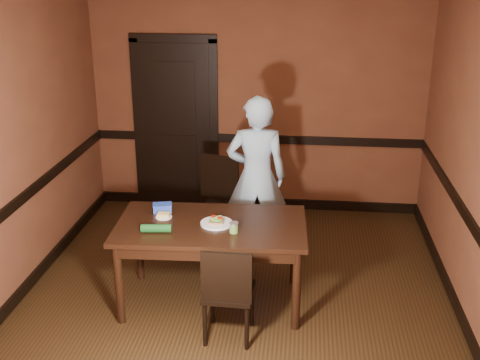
% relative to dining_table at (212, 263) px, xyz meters
% --- Properties ---
extents(floor, '(4.00, 4.50, 0.01)m').
position_rel_dining_table_xyz_m(floor, '(0.21, 0.06, -0.39)').
color(floor, black).
rests_on(floor, ground).
extents(wall_back, '(4.00, 0.02, 2.70)m').
position_rel_dining_table_xyz_m(wall_back, '(0.21, 2.31, 0.96)').
color(wall_back, brown).
rests_on(wall_back, ground).
extents(wall_front, '(4.00, 0.02, 2.70)m').
position_rel_dining_table_xyz_m(wall_front, '(0.21, -2.19, 0.96)').
color(wall_front, brown).
rests_on(wall_front, ground).
extents(wall_left, '(0.02, 4.50, 2.70)m').
position_rel_dining_table_xyz_m(wall_left, '(-1.79, 0.06, 0.96)').
color(wall_left, brown).
rests_on(wall_left, ground).
extents(wall_right, '(0.02, 4.50, 2.70)m').
position_rel_dining_table_xyz_m(wall_right, '(2.21, 0.06, 0.96)').
color(wall_right, brown).
rests_on(wall_right, ground).
extents(dado_back, '(4.00, 0.03, 0.10)m').
position_rel_dining_table_xyz_m(dado_back, '(0.21, 2.29, 0.51)').
color(dado_back, black).
rests_on(dado_back, ground).
extents(dado_left, '(0.03, 4.50, 0.10)m').
position_rel_dining_table_xyz_m(dado_left, '(-1.77, 0.06, 0.51)').
color(dado_left, black).
rests_on(dado_left, ground).
extents(dado_right, '(0.03, 4.50, 0.10)m').
position_rel_dining_table_xyz_m(dado_right, '(2.20, 0.06, 0.51)').
color(dado_right, black).
rests_on(dado_right, ground).
extents(baseboard_back, '(4.00, 0.03, 0.12)m').
position_rel_dining_table_xyz_m(baseboard_back, '(0.21, 2.29, -0.33)').
color(baseboard_back, black).
rests_on(baseboard_back, ground).
extents(baseboard_left, '(0.03, 4.50, 0.12)m').
position_rel_dining_table_xyz_m(baseboard_left, '(-1.77, 0.06, -0.33)').
color(baseboard_left, black).
rests_on(baseboard_left, ground).
extents(baseboard_right, '(0.03, 4.50, 0.12)m').
position_rel_dining_table_xyz_m(baseboard_right, '(2.20, 0.06, -0.33)').
color(baseboard_right, black).
rests_on(baseboard_right, ground).
extents(door, '(1.05, 0.07, 2.20)m').
position_rel_dining_table_xyz_m(door, '(-0.79, 2.27, 0.70)').
color(door, black).
rests_on(door, ground).
extents(dining_table, '(1.71, 1.01, 0.78)m').
position_rel_dining_table_xyz_m(dining_table, '(0.00, 0.00, 0.00)').
color(dining_table, black).
rests_on(dining_table, floor).
extents(chair_far, '(0.60, 0.60, 0.99)m').
position_rel_dining_table_xyz_m(chair_far, '(-0.04, 1.10, 0.10)').
color(chair_far, black).
rests_on(chair_far, floor).
extents(chair_near, '(0.41, 0.41, 0.86)m').
position_rel_dining_table_xyz_m(chair_near, '(0.22, -0.52, 0.04)').
color(chair_near, black).
rests_on(chair_near, floor).
extents(person, '(0.66, 0.46, 1.71)m').
position_rel_dining_table_xyz_m(person, '(0.31, 1.06, 0.46)').
color(person, '#A2C5DF').
rests_on(person, floor).
extents(sandwich_plate, '(0.28, 0.28, 0.07)m').
position_rel_dining_table_xyz_m(sandwich_plate, '(0.05, -0.01, 0.41)').
color(sandwich_plate, white).
rests_on(sandwich_plate, dining_table).
extents(sauce_jar, '(0.08, 0.08, 0.09)m').
position_rel_dining_table_xyz_m(sauce_jar, '(0.22, -0.16, 0.44)').
color(sauce_jar, '#587D33').
rests_on(sauce_jar, dining_table).
extents(cheese_saucer, '(0.14, 0.14, 0.05)m').
position_rel_dining_table_xyz_m(cheese_saucer, '(-0.44, 0.08, 0.41)').
color(cheese_saucer, white).
rests_on(cheese_saucer, dining_table).
extents(food_tub, '(0.20, 0.16, 0.07)m').
position_rel_dining_table_xyz_m(food_tub, '(-0.49, 0.22, 0.43)').
color(food_tub, blue).
rests_on(food_tub, dining_table).
extents(wrapped_veg, '(0.27, 0.10, 0.07)m').
position_rel_dining_table_xyz_m(wrapped_veg, '(-0.44, -0.23, 0.43)').
color(wrapped_veg, '#15471A').
rests_on(wrapped_veg, dining_table).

